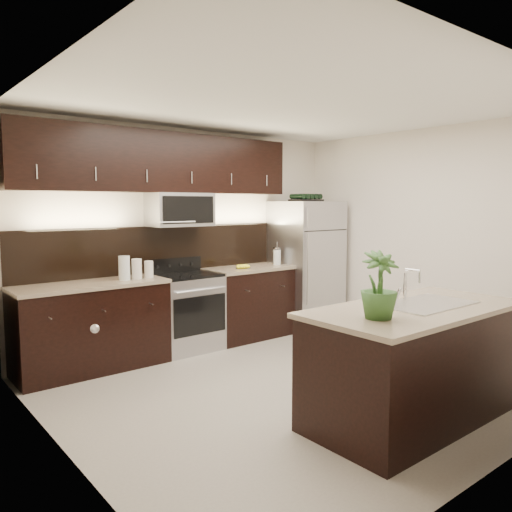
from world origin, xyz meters
The scene contains 12 objects.
ground centered at (0.00, 0.00, 0.00)m, with size 4.50×4.50×0.00m, color gray.
room_walls centered at (-0.11, -0.04, 1.70)m, with size 4.52×4.02×2.71m.
counter_run centered at (-0.46, 1.69, 0.47)m, with size 3.51×0.65×0.94m.
upper_fixtures centered at (-0.43, 1.84, 2.14)m, with size 3.49×0.40×1.66m.
island centered at (0.19, -1.18, 0.47)m, with size 1.96×0.96×0.94m.
sink_faucet centered at (0.34, -1.17, 0.96)m, with size 0.84×0.50×0.28m.
refrigerator centered at (1.71, 1.63, 0.90)m, with size 0.87×0.78×1.80m, color #B2B2B7.
wine_rack centered at (1.71, 1.63, 1.85)m, with size 0.45×0.28×0.10m.
plant centered at (-0.39, -1.25, 1.19)m, with size 0.28×0.28×0.49m, color #2B5120.
canisters centered at (-0.94, 1.64, 1.06)m, with size 0.40×0.12×0.27m.
french_press centered at (1.17, 1.64, 1.06)m, with size 0.11×0.11×0.31m.
bananas centered at (0.49, 1.61, 0.97)m, with size 0.19×0.15×0.06m, color yellow.
Camera 1 is at (-3.32, -3.46, 1.77)m, focal length 35.00 mm.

